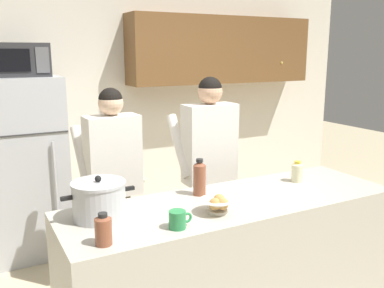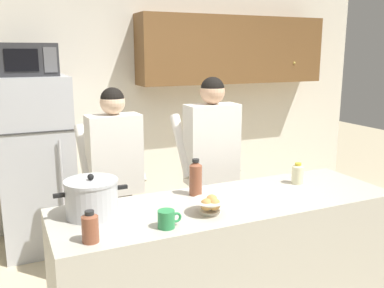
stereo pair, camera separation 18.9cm
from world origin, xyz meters
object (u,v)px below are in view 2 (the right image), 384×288
at_px(microwave, 28,60).
at_px(cooking_pot, 92,198).
at_px(coffee_mug, 167,219).
at_px(person_by_sink, 211,155).
at_px(person_near_pot, 115,166).
at_px(bottle_far_corner, 196,178).
at_px(bottle_near_edge, 298,173).
at_px(bread_bowl, 210,205).
at_px(bottle_mid_counter, 90,227).
at_px(refrigerator, 36,164).

relative_size(microwave, cooking_pot, 1.18).
bearing_deg(microwave, coffee_mug, -76.50).
bearing_deg(person_by_sink, person_near_pot, 167.76).
height_order(person_near_pot, coffee_mug, person_near_pot).
bearing_deg(coffee_mug, microwave, 103.50).
relative_size(microwave, coffee_mug, 3.66).
bearing_deg(cooking_pot, bottle_far_corner, 6.83).
distance_m(bottle_near_edge, bottle_far_corner, 0.75).
height_order(microwave, bottle_far_corner, microwave).
xyz_separation_m(microwave, person_near_pot, (0.50, -0.92, -0.78)).
distance_m(bread_bowl, bottle_far_corner, 0.34).
bearing_deg(cooking_pot, bottle_mid_counter, -102.77).
bearing_deg(microwave, bread_bowl, -68.20).
height_order(person_near_pot, cooking_pot, person_near_pot).
bearing_deg(microwave, refrigerator, 90.07).
xyz_separation_m(person_near_pot, bottle_mid_counter, (-0.41, -1.13, 0.03)).
bearing_deg(coffee_mug, person_near_pot, 89.55).
bearing_deg(bottle_mid_counter, bottle_near_edge, 12.64).
xyz_separation_m(person_by_sink, cooking_pot, (-1.07, -0.64, 0.01)).
xyz_separation_m(coffee_mug, bottle_near_edge, (1.10, 0.33, 0.03)).
bearing_deg(bottle_near_edge, refrigerator, 132.50).
distance_m(bread_bowl, bottle_mid_counter, 0.70).
height_order(cooking_pot, coffee_mug, cooking_pot).
bearing_deg(bottle_far_corner, cooking_pot, -173.17).
relative_size(cooking_pot, bottle_near_edge, 2.75).
distance_m(cooking_pot, bread_bowl, 0.66).
bearing_deg(bottle_far_corner, bread_bowl, -100.48).
distance_m(refrigerator, microwave, 0.95).
relative_size(refrigerator, person_by_sink, 0.99).
xyz_separation_m(microwave, bread_bowl, (0.79, -1.96, -0.78)).
xyz_separation_m(coffee_mug, bottle_far_corner, (0.35, 0.41, 0.07)).
distance_m(person_by_sink, bottle_far_corner, 0.68).
xyz_separation_m(person_by_sink, coffee_mug, (-0.75, -0.96, -0.05)).
bearing_deg(coffee_mug, bottle_far_corner, 48.92).
relative_size(microwave, bottle_mid_counter, 3.01).
height_order(bottle_near_edge, bottle_mid_counter, bottle_mid_counter).
height_order(person_by_sink, bread_bowl, person_by_sink).
distance_m(person_near_pot, bottle_far_corner, 0.80).
bearing_deg(person_by_sink, bottle_near_edge, -60.86).
bearing_deg(refrigerator, person_by_sink, -41.73).
relative_size(microwave, person_near_pot, 0.31).
bearing_deg(person_near_pot, refrigerator, 117.87).
relative_size(bread_bowl, bottle_far_corner, 0.88).
xyz_separation_m(person_by_sink, bottle_mid_counter, (-1.15, -0.97, -0.02)).
xyz_separation_m(refrigerator, coffee_mug, (0.49, -2.07, 0.16)).
relative_size(refrigerator, coffee_mug, 12.32).
height_order(person_near_pot, bottle_far_corner, person_near_pot).
relative_size(person_near_pot, cooking_pot, 3.84).
relative_size(refrigerator, microwave, 3.36).
bearing_deg(person_by_sink, bottle_mid_counter, -139.80).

